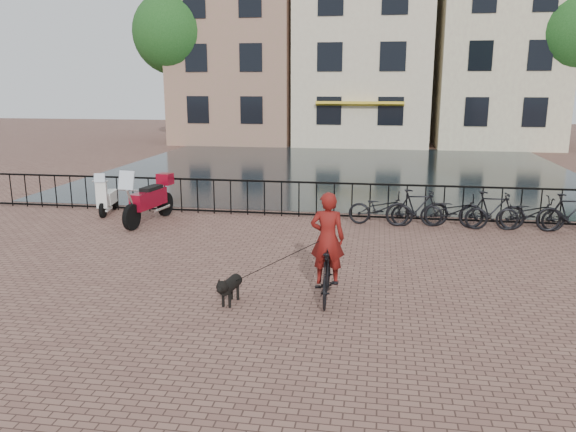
% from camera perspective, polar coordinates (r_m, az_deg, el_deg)
% --- Properties ---
extents(ground, '(100.00, 100.00, 0.00)m').
position_cam_1_polar(ground, '(8.50, -3.33, -12.55)').
color(ground, brown).
rests_on(ground, ground).
extents(canal_water, '(20.00, 20.00, 0.00)m').
position_cam_1_polar(canal_water, '(25.09, 5.28, 4.73)').
color(canal_water, black).
rests_on(canal_water, ground).
extents(railing, '(20.00, 0.05, 1.02)m').
position_cam_1_polar(railing, '(15.88, 2.90, 1.64)').
color(railing, black).
rests_on(railing, ground).
extents(canal_house_left, '(7.50, 9.00, 12.80)m').
position_cam_1_polar(canal_house_left, '(38.67, -4.75, 17.22)').
color(canal_house_left, '#8F7253').
rests_on(canal_house_left, ground).
extents(canal_house_mid, '(8.00, 9.50, 11.80)m').
position_cam_1_polar(canal_house_mid, '(37.54, 7.72, 16.50)').
color(canal_house_mid, beige).
rests_on(canal_house_mid, ground).
extents(canal_house_right, '(7.00, 9.00, 13.30)m').
position_cam_1_polar(canal_house_right, '(38.18, 20.39, 16.90)').
color(canal_house_right, tan).
rests_on(canal_house_right, ground).
extents(tree_far_left, '(5.04, 5.04, 9.27)m').
position_cam_1_polar(tree_far_left, '(36.85, -11.50, 17.72)').
color(tree_far_left, black).
rests_on(tree_far_left, ground).
extents(tree_far_right, '(4.76, 4.76, 8.76)m').
position_cam_1_polar(tree_far_right, '(36.06, 26.95, 16.10)').
color(tree_far_right, black).
rests_on(tree_far_right, ground).
extents(cyclist, '(0.72, 1.66, 2.26)m').
position_cam_1_polar(cyclist, '(9.71, 4.00, -3.79)').
color(cyclist, black).
rests_on(cyclist, ground).
extents(dog, '(0.37, 0.83, 0.54)m').
position_cam_1_polar(dog, '(9.78, -5.87, -7.33)').
color(dog, black).
rests_on(dog, ground).
extents(motorcycle, '(0.87, 2.29, 1.60)m').
position_cam_1_polar(motorcycle, '(15.67, -14.00, 2.20)').
color(motorcycle, maroon).
rests_on(motorcycle, ground).
extents(scooter, '(0.63, 1.45, 1.30)m').
position_cam_1_polar(scooter, '(17.16, -17.85, 2.39)').
color(scooter, white).
rests_on(scooter, ground).
extents(parked_bike_0, '(1.75, 0.70, 0.90)m').
position_cam_1_polar(parked_bike_0, '(15.21, 9.40, 0.75)').
color(parked_bike_0, black).
rests_on(parked_bike_0, ground).
extents(parked_bike_1, '(1.72, 0.72, 1.00)m').
position_cam_1_polar(parked_bike_1, '(15.24, 12.98, 0.80)').
color(parked_bike_1, black).
rests_on(parked_bike_1, ground).
extents(parked_bike_2, '(1.77, 0.79, 0.90)m').
position_cam_1_polar(parked_bike_2, '(15.34, 16.51, 0.49)').
color(parked_bike_2, black).
rests_on(parked_bike_2, ground).
extents(parked_bike_3, '(1.67, 0.48, 1.00)m').
position_cam_1_polar(parked_bike_3, '(15.48, 20.01, 0.53)').
color(parked_bike_3, black).
rests_on(parked_bike_3, ground).
extents(parked_bike_4, '(1.75, 0.69, 0.90)m').
position_cam_1_polar(parked_bike_4, '(15.70, 23.40, 0.22)').
color(parked_bike_4, black).
rests_on(parked_bike_4, ground).
extents(parked_bike_5, '(1.70, 0.62, 1.00)m').
position_cam_1_polar(parked_bike_5, '(15.95, 26.72, 0.26)').
color(parked_bike_5, black).
rests_on(parked_bike_5, ground).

